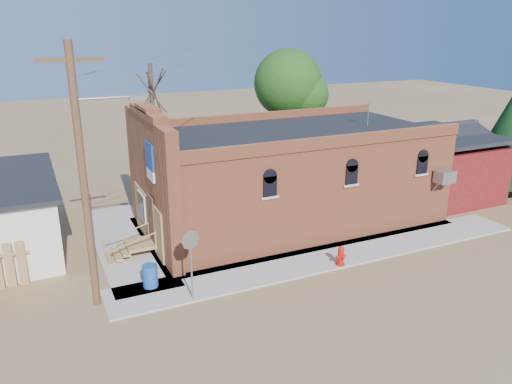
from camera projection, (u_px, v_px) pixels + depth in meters
name	position (u px, v px, depth m)	size (l,w,h in m)	color
ground	(313.00, 273.00, 19.95)	(120.00, 120.00, 0.00)	brown
sidewalk_south	(333.00, 256.00, 21.31)	(19.00, 2.20, 0.08)	#9E9991
sidewalk_west	(125.00, 243.00, 22.59)	(2.60, 10.00, 0.08)	#9E9991
brick_bar	(286.00, 177.00, 24.62)	(16.40, 7.97, 6.30)	#BD603A
red_shed	(437.00, 157.00, 28.58)	(5.40, 6.40, 4.30)	#4F130D
utility_pole	(85.00, 175.00, 16.24)	(3.12, 0.26, 9.00)	#4E321F
tree_bare_near	(152.00, 91.00, 28.10)	(2.80, 2.80, 7.65)	#4F3E2D
tree_leafy	(288.00, 83.00, 32.14)	(4.40, 4.40, 8.15)	#4F3E2D
fire_hydrant	(341.00, 256.00, 20.31)	(0.47, 0.43, 0.83)	#B9120A
stop_sign	(190.00, 246.00, 17.28)	(0.70, 0.27, 2.64)	gray
trash_barrel	(150.00, 276.00, 18.61)	(0.56, 0.56, 0.87)	#1C4A8D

